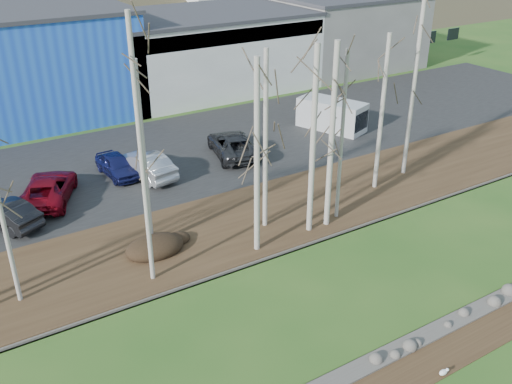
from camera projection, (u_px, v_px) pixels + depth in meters
dirt_strip at (389, 382)px, 19.88m from camera, size 80.00×1.80×0.03m
near_bank_rocks at (370, 365)px, 20.65m from camera, size 80.00×0.80×0.50m
river at (303, 305)px, 23.77m from camera, size 80.00×8.00×0.90m
far_bank_rocks at (251, 260)px, 26.89m from camera, size 80.00×0.80×0.46m
far_bank at (219, 230)px, 29.29m from camera, size 80.00×7.00×0.15m
parking_lot at (142, 162)px, 37.29m from camera, size 80.00×14.00×0.14m
building_white at (205, 50)px, 52.16m from camera, size 18.36×12.24×6.80m
building_grey at (341, 30)px, 59.67m from camera, size 14.28×12.24×7.30m
seagull at (444, 372)px, 20.08m from camera, size 0.42×0.20×0.31m
dirt_mound at (155, 246)px, 27.16m from camera, size 2.85×2.01×0.56m
birch_2 at (143, 159)px, 25.77m from camera, size 0.31×0.31×9.10m
birch_3 at (142, 158)px, 22.77m from camera, size 0.20×0.20×11.49m
birch_4 at (257, 160)px, 25.47m from camera, size 0.27×0.27×9.28m
birch_5 at (266, 142)px, 27.58m from camera, size 0.24×0.24×9.14m
birch_6 at (342, 138)px, 28.48m from camera, size 0.19×0.19×8.89m
birch_7 at (332, 139)px, 27.63m from camera, size 0.28×0.28×9.45m
birch_8 at (382, 114)px, 31.75m from camera, size 0.25×0.25×8.94m
birch_9 at (415, 78)px, 32.93m from camera, size 0.25×0.25×11.90m
birch_11 at (313, 143)px, 27.09m from camera, size 0.28×0.28×9.45m
car_1 at (5, 213)px, 29.22m from camera, size 3.29×4.53×1.42m
car_2 at (48, 189)px, 31.80m from camera, size 4.56×5.85×1.48m
car_3 at (117, 165)px, 34.89m from camera, size 1.84×4.05×1.35m
car_4 at (146, 165)px, 34.67m from camera, size 2.42×4.94×1.56m
car_5 at (233, 145)px, 37.76m from camera, size 3.77×5.93×1.52m
van_white at (334, 115)px, 42.17m from camera, size 3.71×5.40×2.18m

